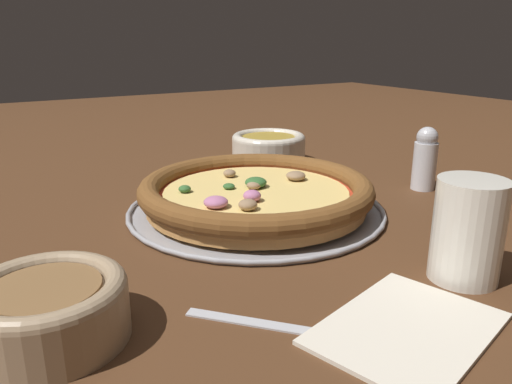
# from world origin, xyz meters

# --- Properties ---
(ground_plane) EXTENTS (3.00, 3.00, 0.00)m
(ground_plane) POSITION_xyz_m (0.00, 0.00, 0.00)
(ground_plane) COLOR #4C2D19
(pizza_tray) EXTENTS (0.36, 0.36, 0.01)m
(pizza_tray) POSITION_xyz_m (0.00, 0.00, 0.00)
(pizza_tray) COLOR #9E9EA3
(pizza_tray) RESTS_ON ground_plane
(pizza) EXTENTS (0.33, 0.33, 0.04)m
(pizza) POSITION_xyz_m (0.00, 0.00, 0.03)
(pizza) COLOR #BC7F42
(pizza) RESTS_ON pizza_tray
(bowl_near) EXTENTS (0.14, 0.14, 0.06)m
(bowl_near) POSITION_xyz_m (-0.17, -0.23, 0.03)
(bowl_near) COLOR beige
(bowl_near) RESTS_ON ground_plane
(bowl_far) EXTENTS (0.13, 0.13, 0.05)m
(bowl_far) POSITION_xyz_m (0.30, 0.18, 0.03)
(bowl_far) COLOR #9E8466
(bowl_far) RESTS_ON ground_plane
(drinking_cup) EXTENTS (0.07, 0.07, 0.11)m
(drinking_cup) POSITION_xyz_m (-0.08, 0.28, 0.05)
(drinking_cup) COLOR silver
(drinking_cup) RESTS_ON ground_plane
(napkin) EXTENTS (0.19, 0.16, 0.01)m
(napkin) POSITION_xyz_m (0.04, 0.32, 0.00)
(napkin) COLOR beige
(napkin) RESTS_ON ground_plane
(fork) EXTENTS (0.12, 0.13, 0.00)m
(fork) POSITION_xyz_m (0.13, 0.27, 0.00)
(fork) COLOR #B7B7BC
(fork) RESTS_ON ground_plane
(pepper_shaker) EXTENTS (0.04, 0.04, 0.10)m
(pepper_shaker) POSITION_xyz_m (-0.29, 0.04, 0.05)
(pepper_shaker) COLOR silver
(pepper_shaker) RESTS_ON ground_plane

